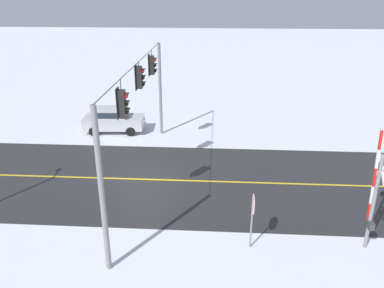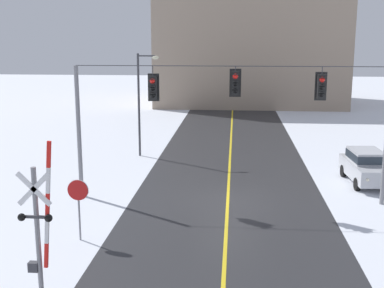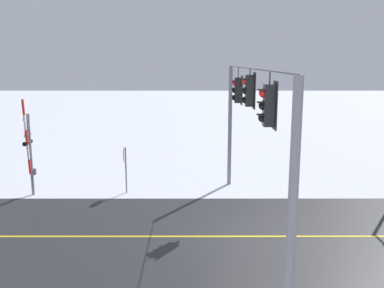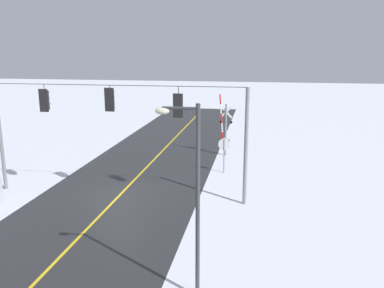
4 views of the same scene
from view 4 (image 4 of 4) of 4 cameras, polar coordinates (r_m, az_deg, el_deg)
name	(u,v)px [view 4 (image 4 of 4)]	position (r m, az deg, el deg)	size (l,w,h in m)	color
ground_plane	(119,196)	(23.08, -10.34, -7.28)	(160.00, 160.00, 0.00)	silver
road_asphalt	(70,246)	(18.05, -16.96, -13.79)	(9.00, 80.00, 0.01)	#28282B
lane_centre_line	(70,246)	(18.05, -16.96, -13.77)	(0.14, 72.00, 0.01)	gold
signal_span	(114,121)	(22.00, -11.13, 3.20)	(14.20, 0.47, 6.22)	gray
stop_sign	(224,148)	(26.37, 4.62, -0.56)	(0.80, 0.09, 2.35)	gray
railroad_crossing	(225,126)	(30.68, 4.77, 2.54)	(1.03, 0.31, 4.73)	gray
streetlamp_near	(191,185)	(12.58, -0.13, -5.93)	(1.39, 0.28, 6.50)	#38383D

